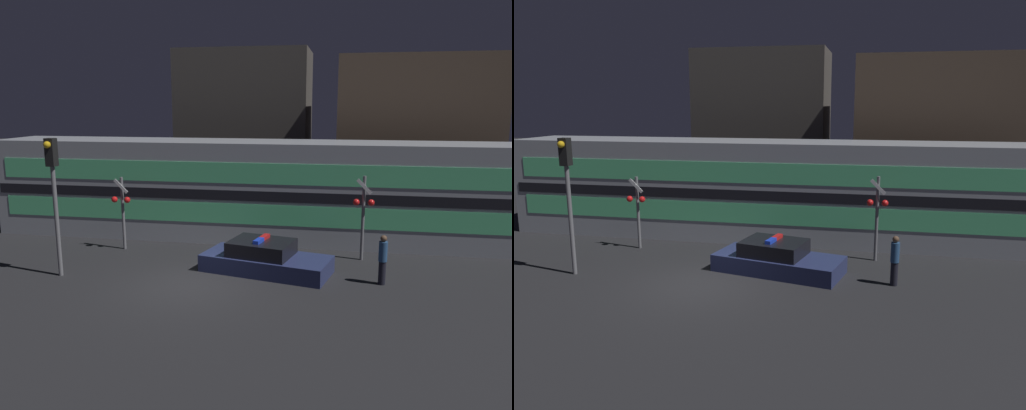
# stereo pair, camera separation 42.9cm
# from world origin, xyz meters

# --- Properties ---
(ground_plane) EXTENTS (120.00, 120.00, 0.00)m
(ground_plane) POSITION_xyz_m (0.00, 0.00, 0.00)
(ground_plane) COLOR black
(train) EXTENTS (21.91, 3.14, 4.13)m
(train) POSITION_xyz_m (0.66, 6.31, 2.07)
(train) COLOR #999EA5
(train) RESTS_ON ground_plane
(police_car) EXTENTS (4.64, 2.72, 1.21)m
(police_car) POSITION_xyz_m (2.17, 1.77, 0.44)
(police_car) COLOR navy
(police_car) RESTS_ON ground_plane
(pedestrian) EXTENTS (0.27, 0.27, 1.62)m
(pedestrian) POSITION_xyz_m (6.05, 1.22, 0.83)
(pedestrian) COLOR black
(pedestrian) RESTS_ON ground_plane
(crossing_signal_near) EXTENTS (0.76, 0.31, 3.13)m
(crossing_signal_near) POSITION_xyz_m (5.47, 3.68, 1.84)
(crossing_signal_near) COLOR slate
(crossing_signal_near) RESTS_ON ground_plane
(crossing_signal_far) EXTENTS (0.76, 0.31, 2.89)m
(crossing_signal_far) POSITION_xyz_m (-3.78, 3.42, 1.70)
(crossing_signal_far) COLOR slate
(crossing_signal_far) RESTS_ON ground_plane
(traffic_light_corner) EXTENTS (0.30, 0.46, 4.60)m
(traffic_light_corner) POSITION_xyz_m (-4.53, 0.13, 3.14)
(traffic_light_corner) COLOR slate
(traffic_light_corner) RESTS_ON ground_plane
(building_left) EXTENTS (7.39, 4.53, 8.65)m
(building_left) POSITION_xyz_m (-1.11, 14.61, 4.33)
(building_left) COLOR #47423D
(building_left) RESTS_ON ground_plane
(building_center) EXTENTS (7.76, 5.79, 8.00)m
(building_center) POSITION_xyz_m (8.16, 13.01, 4.00)
(building_center) COLOR brown
(building_center) RESTS_ON ground_plane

